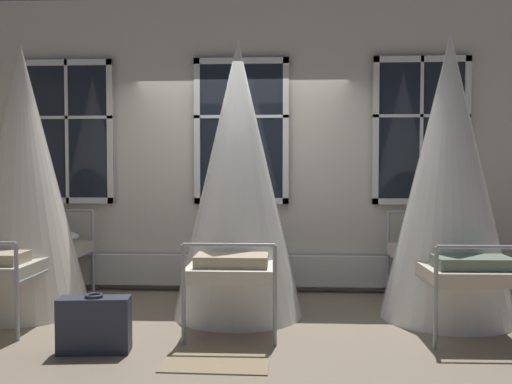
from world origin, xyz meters
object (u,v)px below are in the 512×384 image
object	(u,v)px
cot_second	(238,182)
suitcase_dark	(94,325)
cot_third	(448,181)
cot_first	(23,183)

from	to	relation	value
cot_second	suitcase_dark	distance (m)	1.93
cot_second	cot_third	world-z (taller)	cot_third
cot_third	cot_first	bearing A→B (deg)	88.67
cot_first	cot_third	distance (m)	4.22
cot_second	cot_third	distance (m)	2.04
cot_first	cot_second	world-z (taller)	cot_second
cot_first	cot_second	xyz separation A→B (m)	(2.18, -0.01, 0.01)
cot_first	suitcase_dark	bearing A→B (deg)	-136.94
cot_first	cot_third	bearing A→B (deg)	-90.51
cot_third	cot_second	bearing A→B (deg)	88.72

